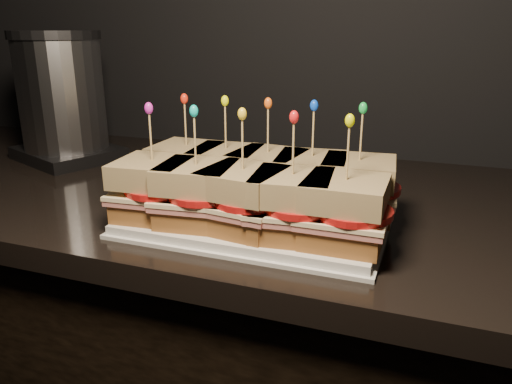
% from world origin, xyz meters
% --- Properties ---
extents(cabinet, '(2.23, 0.64, 0.83)m').
position_xyz_m(cabinet, '(0.79, 1.67, 0.42)').
color(cabinet, black).
rests_on(cabinet, ground).
extents(granite_slab, '(2.27, 0.68, 0.04)m').
position_xyz_m(granite_slab, '(0.79, 1.67, 0.85)').
color(granite_slab, black).
rests_on(granite_slab, cabinet).
extents(platter, '(0.37, 0.23, 0.02)m').
position_xyz_m(platter, '(0.95, 1.51, 0.88)').
color(platter, silver).
rests_on(platter, granite_slab).
extents(platter_rim, '(0.38, 0.24, 0.01)m').
position_xyz_m(platter_rim, '(0.95, 1.51, 0.88)').
color(platter_rim, silver).
rests_on(platter_rim, granite_slab).
extents(sandwich_0_bread_bot, '(0.10, 0.10, 0.03)m').
position_xyz_m(sandwich_0_bread_bot, '(0.81, 1.56, 0.90)').
color(sandwich_0_bread_bot, brown).
rests_on(sandwich_0_bread_bot, platter).
extents(sandwich_0_ham, '(0.11, 0.11, 0.01)m').
position_xyz_m(sandwich_0_ham, '(0.81, 1.56, 0.92)').
color(sandwich_0_ham, '#CA5958').
rests_on(sandwich_0_ham, sandwich_0_bread_bot).
extents(sandwich_0_cheese, '(0.11, 0.11, 0.01)m').
position_xyz_m(sandwich_0_cheese, '(0.81, 1.56, 0.93)').
color(sandwich_0_cheese, '#FCE3AC').
rests_on(sandwich_0_cheese, sandwich_0_ham).
extents(sandwich_0_tomato, '(0.10, 0.10, 0.01)m').
position_xyz_m(sandwich_0_tomato, '(0.83, 1.55, 0.94)').
color(sandwich_0_tomato, red).
rests_on(sandwich_0_tomato, sandwich_0_cheese).
extents(sandwich_0_bread_top, '(0.10, 0.10, 0.03)m').
position_xyz_m(sandwich_0_bread_top, '(0.81, 1.56, 0.96)').
color(sandwich_0_bread_top, '#533012').
rests_on(sandwich_0_bread_top, sandwich_0_tomato).
extents(sandwich_0_pick, '(0.00, 0.00, 0.09)m').
position_xyz_m(sandwich_0_pick, '(0.81, 1.56, 1.01)').
color(sandwich_0_pick, tan).
rests_on(sandwich_0_pick, sandwich_0_bread_top).
extents(sandwich_0_frill, '(0.01, 0.01, 0.02)m').
position_xyz_m(sandwich_0_frill, '(0.81, 1.56, 1.05)').
color(sandwich_0_frill, red).
rests_on(sandwich_0_frill, sandwich_0_pick).
extents(sandwich_1_bread_bot, '(0.11, 0.11, 0.03)m').
position_xyz_m(sandwich_1_bread_bot, '(0.88, 1.56, 0.90)').
color(sandwich_1_bread_bot, brown).
rests_on(sandwich_1_bread_bot, platter).
extents(sandwich_1_ham, '(0.12, 0.11, 0.01)m').
position_xyz_m(sandwich_1_ham, '(0.88, 1.56, 0.92)').
color(sandwich_1_ham, '#CA5958').
rests_on(sandwich_1_ham, sandwich_1_bread_bot).
extents(sandwich_1_cheese, '(0.12, 0.12, 0.01)m').
position_xyz_m(sandwich_1_cheese, '(0.88, 1.56, 0.93)').
color(sandwich_1_cheese, '#FCE3AC').
rests_on(sandwich_1_cheese, sandwich_1_ham).
extents(sandwich_1_tomato, '(0.10, 0.10, 0.01)m').
position_xyz_m(sandwich_1_tomato, '(0.90, 1.55, 0.94)').
color(sandwich_1_tomato, red).
rests_on(sandwich_1_tomato, sandwich_1_cheese).
extents(sandwich_1_bread_top, '(0.11, 0.11, 0.03)m').
position_xyz_m(sandwich_1_bread_top, '(0.88, 1.56, 0.96)').
color(sandwich_1_bread_top, '#533012').
rests_on(sandwich_1_bread_top, sandwich_1_tomato).
extents(sandwich_1_pick, '(0.00, 0.00, 0.09)m').
position_xyz_m(sandwich_1_pick, '(0.88, 1.56, 1.01)').
color(sandwich_1_pick, tan).
rests_on(sandwich_1_pick, sandwich_1_bread_top).
extents(sandwich_1_frill, '(0.01, 0.01, 0.02)m').
position_xyz_m(sandwich_1_frill, '(0.88, 1.56, 1.05)').
color(sandwich_1_frill, '#F1F708').
rests_on(sandwich_1_frill, sandwich_1_pick).
extents(sandwich_2_bread_bot, '(0.11, 0.11, 0.03)m').
position_xyz_m(sandwich_2_bread_bot, '(0.95, 1.56, 0.90)').
color(sandwich_2_bread_bot, brown).
rests_on(sandwich_2_bread_bot, platter).
extents(sandwich_2_ham, '(0.12, 0.12, 0.01)m').
position_xyz_m(sandwich_2_ham, '(0.95, 1.56, 0.92)').
color(sandwich_2_ham, '#CA5958').
rests_on(sandwich_2_ham, sandwich_2_bread_bot).
extents(sandwich_2_cheese, '(0.12, 0.12, 0.01)m').
position_xyz_m(sandwich_2_cheese, '(0.95, 1.56, 0.93)').
color(sandwich_2_cheese, '#FCE3AC').
rests_on(sandwich_2_cheese, sandwich_2_ham).
extents(sandwich_2_tomato, '(0.10, 0.10, 0.01)m').
position_xyz_m(sandwich_2_tomato, '(0.97, 1.55, 0.94)').
color(sandwich_2_tomato, red).
rests_on(sandwich_2_tomato, sandwich_2_cheese).
extents(sandwich_2_bread_top, '(0.11, 0.11, 0.03)m').
position_xyz_m(sandwich_2_bread_top, '(0.95, 1.56, 0.96)').
color(sandwich_2_bread_top, '#533012').
rests_on(sandwich_2_bread_top, sandwich_2_tomato).
extents(sandwich_2_pick, '(0.00, 0.00, 0.09)m').
position_xyz_m(sandwich_2_pick, '(0.95, 1.56, 1.01)').
color(sandwich_2_pick, tan).
rests_on(sandwich_2_pick, sandwich_2_bread_top).
extents(sandwich_2_frill, '(0.01, 0.01, 0.02)m').
position_xyz_m(sandwich_2_frill, '(0.95, 1.56, 1.05)').
color(sandwich_2_frill, '#EF5A14').
rests_on(sandwich_2_frill, sandwich_2_pick).
extents(sandwich_3_bread_bot, '(0.11, 0.11, 0.03)m').
position_xyz_m(sandwich_3_bread_bot, '(1.02, 1.56, 0.90)').
color(sandwich_3_bread_bot, brown).
rests_on(sandwich_3_bread_bot, platter).
extents(sandwich_3_ham, '(0.12, 0.12, 0.01)m').
position_xyz_m(sandwich_3_ham, '(1.02, 1.56, 0.92)').
color(sandwich_3_ham, '#CA5958').
rests_on(sandwich_3_ham, sandwich_3_bread_bot).
extents(sandwich_3_cheese, '(0.12, 0.12, 0.01)m').
position_xyz_m(sandwich_3_cheese, '(1.02, 1.56, 0.93)').
color(sandwich_3_cheese, '#FCE3AC').
rests_on(sandwich_3_cheese, sandwich_3_ham).
extents(sandwich_3_tomato, '(0.10, 0.10, 0.01)m').
position_xyz_m(sandwich_3_tomato, '(1.04, 1.55, 0.94)').
color(sandwich_3_tomato, red).
rests_on(sandwich_3_tomato, sandwich_3_cheese).
extents(sandwich_3_bread_top, '(0.11, 0.11, 0.03)m').
position_xyz_m(sandwich_3_bread_top, '(1.02, 1.56, 0.96)').
color(sandwich_3_bread_top, '#533012').
rests_on(sandwich_3_bread_top, sandwich_3_tomato).
extents(sandwich_3_pick, '(0.00, 0.00, 0.09)m').
position_xyz_m(sandwich_3_pick, '(1.02, 1.56, 1.01)').
color(sandwich_3_pick, tan).
rests_on(sandwich_3_pick, sandwich_3_bread_top).
extents(sandwich_3_frill, '(0.01, 0.01, 0.02)m').
position_xyz_m(sandwich_3_frill, '(1.02, 1.56, 1.05)').
color(sandwich_3_frill, blue).
rests_on(sandwich_3_frill, sandwich_3_pick).
extents(sandwich_4_bread_bot, '(0.11, 0.11, 0.03)m').
position_xyz_m(sandwich_4_bread_bot, '(1.09, 1.56, 0.90)').
color(sandwich_4_bread_bot, brown).
rests_on(sandwich_4_bread_bot, platter).
extents(sandwich_4_ham, '(0.12, 0.12, 0.01)m').
position_xyz_m(sandwich_4_ham, '(1.09, 1.56, 0.92)').
color(sandwich_4_ham, '#CA5958').
rests_on(sandwich_4_ham, sandwich_4_bread_bot).
extents(sandwich_4_cheese, '(0.12, 0.12, 0.01)m').
position_xyz_m(sandwich_4_cheese, '(1.09, 1.56, 0.93)').
color(sandwich_4_cheese, '#FCE3AC').
rests_on(sandwich_4_cheese, sandwich_4_ham).
extents(sandwich_4_tomato, '(0.10, 0.10, 0.01)m').
position_xyz_m(sandwich_4_tomato, '(1.11, 1.55, 0.94)').
color(sandwich_4_tomato, red).
rests_on(sandwich_4_tomato, sandwich_4_cheese).
extents(sandwich_4_bread_top, '(0.11, 0.11, 0.03)m').
position_xyz_m(sandwich_4_bread_top, '(1.09, 1.56, 0.96)').
color(sandwich_4_bread_top, '#533012').
rests_on(sandwich_4_bread_top, sandwich_4_tomato).
extents(sandwich_4_pick, '(0.00, 0.00, 0.09)m').
position_xyz_m(sandwich_4_pick, '(1.09, 1.56, 1.01)').
color(sandwich_4_pick, tan).
rests_on(sandwich_4_pick, sandwich_4_bread_top).
extents(sandwich_4_frill, '(0.01, 0.01, 0.02)m').
position_xyz_m(sandwich_4_frill, '(1.09, 1.56, 1.05)').
color(sandwich_4_frill, green).
rests_on(sandwich_4_frill, sandwich_4_pick).
extents(sandwich_5_bread_bot, '(0.11, 0.11, 0.03)m').
position_xyz_m(sandwich_5_bread_bot, '(0.81, 1.46, 0.90)').
color(sandwich_5_bread_bot, brown).
rests_on(sandwich_5_bread_bot, platter).
extents(sandwich_5_ham, '(0.12, 0.12, 0.01)m').
position_xyz_m(sandwich_5_ham, '(0.81, 1.46, 0.92)').
color(sandwich_5_ham, '#CA5958').
rests_on(sandwich_5_ham, sandwich_5_bread_bot).
extents(sandwich_5_cheese, '(0.12, 0.12, 0.01)m').
position_xyz_m(sandwich_5_cheese, '(0.81, 1.46, 0.93)').
color(sandwich_5_cheese, '#FCE3AC').
rests_on(sandwich_5_cheese, sandwich_5_ham).
extents(sandwich_5_tomato, '(0.10, 0.10, 0.01)m').
position_xyz_m(sandwich_5_tomato, '(0.83, 1.45, 0.94)').
color(sandwich_5_tomato, red).
rests_on(sandwich_5_tomato, sandwich_5_cheese).
extents(sandwich_5_bread_top, '(0.11, 0.11, 0.03)m').
position_xyz_m(sandwich_5_bread_top, '(0.81, 1.46, 0.96)').
color(sandwich_5_bread_top, '#533012').
rests_on(sandwich_5_bread_top, sandwich_5_tomato).
extents(sandwich_5_pick, '(0.00, 0.00, 0.09)m').
position_xyz_m(sandwich_5_pick, '(0.81, 1.46, 1.01)').
color(sandwich_5_pick, tan).
rests_on(sandwich_5_pick, sandwich_5_bread_top).
extents(sandwich_5_frill, '(0.01, 0.01, 0.02)m').
position_xyz_m(sandwich_5_frill, '(0.81, 1.46, 1.05)').
color(sandwich_5_frill, '#CF22AA').
rests_on(sandwich_5_frill, sandwich_5_pick).
extents(sandwich_6_bread_bot, '(0.11, 0.11, 0.03)m').
position_xyz_m(sandwich_6_bread_bot, '(0.88, 1.46, 0.90)').
color(sandwich_6_bread_bot, brown).
rests_on(sandwich_6_bread_bot, platter).
extents(sandwich_6_ham, '(0.12, 0.12, 0.01)m').
position_xyz_m(sandwich_6_ham, '(0.88, 1.46, 0.92)').
color(sandwich_6_ham, '#CA5958').
rests_on(sandwich_6_ham, sandwich_6_bread_bot).
extents(sandwich_6_cheese, '(0.12, 0.12, 0.01)m').
position_xyz_m(sandwich_6_cheese, '(0.88, 1.46, 0.93)').
color(sandwich_6_cheese, '#FCE3AC').
rests_on(sandwich_6_cheese, sandwich_6_ham).
extents(sandwich_6_tomato, '(0.10, 0.10, 0.01)m').
position_xyz_m(sandwich_6_tomato, '(0.90, 1.45, 0.94)').
color(sandwich_6_tomato, red).
rests_on(sandwich_6_tomato, sandwich_6_cheese).
extents(sandwich_6_bread_top, '(0.11, 0.11, 0.03)m').
position_xyz_m(sandwich_6_bread_top, '(0.88, 1.46, 0.96)').
color(sandwich_6_bread_top, '#533012').
rests_on(sandwich_6_bread_top, sandwich_6_tomato).
extents(sandwich_6_pick, '(0.00, 0.00, 0.09)m').
position_xyz_m(sandwich_6_pick, '(0.88, 1.46, 1.01)').
color(sandwich_6_pick, tan).
rests_on(sandwich_6_pick, sandwich_6_bread_top).
extents(sandwich_6_frill, '(0.01, 0.01, 0.02)m').
position_xyz_m(sandwich_6_frill, '(0.88, 1.46, 1.05)').
color(sandwich_6_frill, '#0FBDAE').
rests_on(sandwich_6_frill, sandwich_6_pick).
extents(sandwich_7_bread_bot, '(0.11, 0.11, 0.03)m').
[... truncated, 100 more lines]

